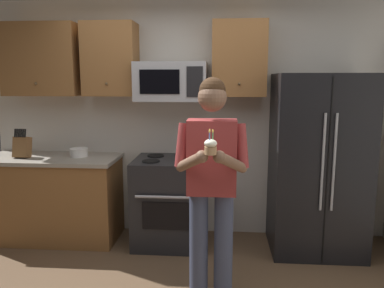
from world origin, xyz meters
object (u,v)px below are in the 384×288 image
at_px(person, 212,177).
at_px(cupcake, 211,146).
at_px(microwave, 171,82).
at_px(knife_block, 22,147).
at_px(bowl_large_white, 79,152).
at_px(refrigerator, 318,164).
at_px(oven_range, 171,201).

distance_m(person, cupcake, 0.44).
xyz_separation_m(microwave, knife_block, (-1.59, -0.15, -0.68)).
relative_size(bowl_large_white, cupcake, 1.13).
height_order(knife_block, cupcake, cupcake).
bearing_deg(cupcake, knife_block, 147.93).
bearing_deg(person, refrigerator, 42.15).
bearing_deg(cupcake, microwave, 107.73).
height_order(bowl_large_white, person, person).
height_order(oven_range, microwave, microwave).
distance_m(knife_block, bowl_large_white, 0.59).
bearing_deg(cupcake, refrigerator, 50.67).
bearing_deg(refrigerator, cupcake, -129.33).
bearing_deg(cupcake, bowl_large_white, 136.75).
relative_size(refrigerator, person, 1.02).
height_order(oven_range, person, person).
bearing_deg(cupcake, person, 90.00).
xyz_separation_m(microwave, bowl_large_white, (-1.01, -0.05, -0.75)).
bearing_deg(microwave, oven_range, -90.02).
bearing_deg(oven_range, cupcake, -70.77).
bearing_deg(knife_block, refrigerator, -0.18).
relative_size(microwave, person, 0.42).
bearing_deg(bowl_large_white, person, -35.60).
bearing_deg(person, bowl_large_white, 144.40).
height_order(refrigerator, person, refrigerator).
distance_m(oven_range, knife_block, 1.69).
bearing_deg(oven_range, microwave, 89.98).
relative_size(knife_block, bowl_large_white, 1.63).
height_order(microwave, person, microwave).
height_order(oven_range, refrigerator, refrigerator).
height_order(microwave, bowl_large_white, microwave).
height_order(microwave, cupcake, microwave).
relative_size(oven_range, knife_block, 2.91).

